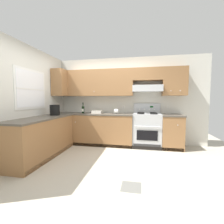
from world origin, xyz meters
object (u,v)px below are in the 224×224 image
Objects in this scene: stove at (147,130)px; paper_towel_roll at (116,111)px; bowl at (97,112)px; bucket at (55,110)px; wine_bottle at (83,109)px.

stove is 1.00m from paper_towel_roll.
bucket is at bearing -138.71° from bowl.
wine_bottle is 1.18× the size of bucket.
stove is 3.80× the size of wine_bottle.
paper_towel_roll is (0.57, -0.01, 0.04)m from bowl.
paper_towel_roll is at bearing -0.70° from bowl.
bucket reaches higher than bowl.
stove is 4.47× the size of bucket.
paper_towel_roll is at bearing 177.02° from stove.
bowl is at bearing 10.48° from wine_bottle.
bowl is at bearing 179.30° from paper_towel_roll.
wine_bottle is at bearing -179.23° from stove.
paper_towel_roll is (-0.87, 0.05, 0.50)m from stove.
bowl is at bearing 41.29° from bucket.
wine_bottle is 0.87m from bucket.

